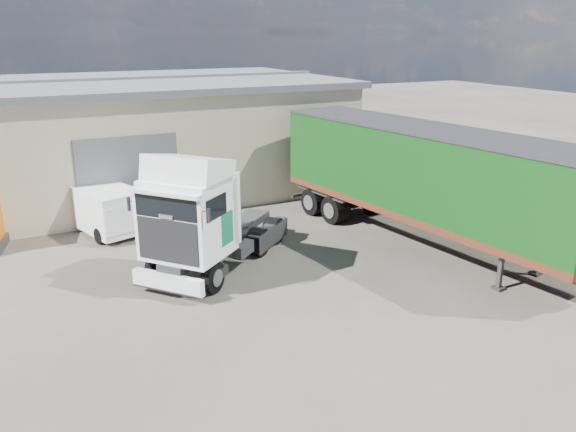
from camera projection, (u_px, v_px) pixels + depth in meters
name	position (u px, v px, depth m)	size (l,w,h in m)	color
ground	(282.00, 318.00, 15.41)	(120.00, 120.00, 0.00)	#2C2A24
warehouse	(13.00, 143.00, 25.69)	(30.60, 12.60, 5.42)	beige
brick_boundary_wall	(456.00, 179.00, 24.97)	(0.35, 26.00, 2.50)	maroon
tractor_unit	(202.00, 223.00, 17.76)	(6.09, 5.68, 4.12)	black
box_trailer	(422.00, 174.00, 20.13)	(4.61, 13.26, 4.32)	#2D2D30
panel_van	(102.00, 208.00, 21.97)	(3.02, 4.73, 1.80)	black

